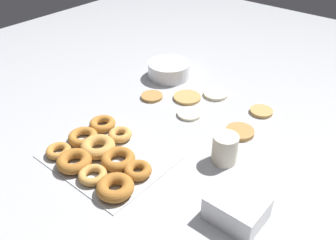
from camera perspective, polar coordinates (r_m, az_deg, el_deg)
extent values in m
plane|color=#B2B5BA|center=(1.37, 4.89, 0.11)|extent=(3.00, 3.00, 0.00)
cylinder|color=beige|center=(1.38, 3.38, 0.95)|extent=(0.09, 0.09, 0.01)
cylinder|color=beige|center=(1.52, 7.64, 4.12)|extent=(0.10, 0.10, 0.01)
cylinder|color=tan|center=(1.44, 14.75, 1.35)|extent=(0.09, 0.09, 0.01)
cylinder|color=#B27F42|center=(1.31, 11.46, -1.86)|extent=(0.10, 0.10, 0.02)
cylinder|color=#B27F42|center=(1.50, -2.59, 3.80)|extent=(0.09, 0.09, 0.01)
cylinder|color=tan|center=(1.49, 3.10, 3.64)|extent=(0.11, 0.11, 0.01)
cube|color=silver|center=(1.20, -9.48, -5.76)|extent=(0.39, 0.32, 0.01)
torus|color=#C68438|center=(1.24, -17.15, -4.75)|extent=(0.08, 0.08, 0.02)
torus|color=#AD6B28|center=(1.17, -14.81, -6.39)|extent=(0.11, 0.11, 0.04)
torus|color=#D19347|center=(1.12, -11.99, -8.61)|extent=(0.09, 0.09, 0.02)
torus|color=#AD6B28|center=(1.06, -8.46, -10.63)|extent=(0.11, 0.11, 0.04)
torus|color=#B7752D|center=(1.27, -13.48, -2.64)|extent=(0.10, 0.10, 0.03)
torus|color=#D19347|center=(1.21, -11.18, -4.21)|extent=(0.12, 0.12, 0.04)
torus|color=#AD6B28|center=(1.16, -8.00, -6.20)|extent=(0.11, 0.11, 0.03)
torus|color=#AD6B28|center=(1.11, -4.84, -8.03)|extent=(0.09, 0.09, 0.03)
torus|color=#B7752D|center=(1.33, -10.46, -0.58)|extent=(0.10, 0.10, 0.03)
torus|color=#D19347|center=(1.26, -7.70, -2.31)|extent=(0.08, 0.08, 0.03)
cylinder|color=white|center=(1.65, 0.15, 8.05)|extent=(0.19, 0.19, 0.07)
cube|color=white|center=(1.01, 10.80, -14.65)|extent=(0.15, 0.12, 0.03)
cube|color=white|center=(1.00, 10.96, -13.71)|extent=(0.15, 0.12, 0.03)
cube|color=white|center=(0.98, 11.12, -12.73)|extent=(0.15, 0.12, 0.03)
cylinder|color=beige|center=(1.16, 9.11, -4.57)|extent=(0.08, 0.08, 0.10)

